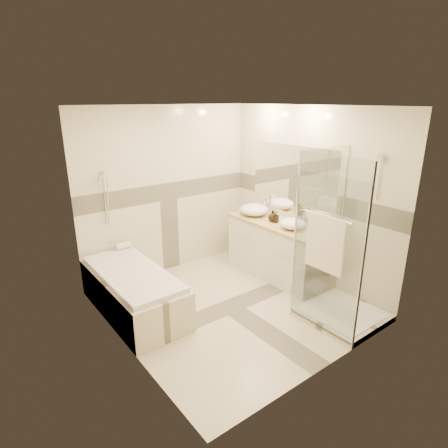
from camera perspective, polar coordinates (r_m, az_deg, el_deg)
room at (r=4.52m, az=1.37°, el=1.63°), size 2.82×3.02×2.52m
bathtub at (r=4.89m, az=-13.65°, el=-9.67°), size 0.75×1.70×0.56m
vanity at (r=5.68m, az=7.95°, el=-3.83°), size 0.58×1.62×0.85m
shower_enclosure at (r=4.71m, az=16.50°, el=-8.35°), size 0.96×0.93×2.04m
vessel_sink_near at (r=5.83m, az=4.64°, el=2.23°), size 0.45×0.45×0.18m
vessel_sink_far at (r=5.30m, az=10.43°, el=0.08°), size 0.36×0.36×0.15m
faucet_near at (r=5.96m, az=6.21°, el=3.14°), size 0.11×0.03×0.26m
faucet_far at (r=5.43m, az=12.02°, el=1.27°), size 0.10×0.03×0.25m
amenity_bottle_a at (r=5.52m, az=7.85°, el=1.05°), size 0.09×0.09×0.16m
amenity_bottle_b at (r=5.55m, az=7.44°, el=1.24°), size 0.16×0.16×0.17m
folded_towels at (r=5.95m, az=3.73°, el=2.10°), size 0.21×0.30×0.09m
rolled_towel at (r=5.47m, az=-15.07°, el=-3.19°), size 0.21×0.10×0.10m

